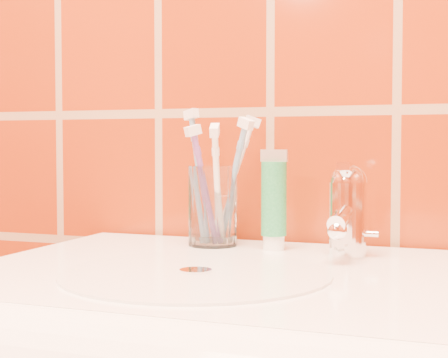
% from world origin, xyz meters
% --- Properties ---
extents(glass_tumbler, '(0.08, 0.08, 0.11)m').
position_xyz_m(glass_tumbler, '(-0.06, 1.12, 0.91)').
color(glass_tumbler, white).
rests_on(glass_tumbler, pedestal_sink).
extents(toothpaste_tube, '(0.04, 0.03, 0.14)m').
position_xyz_m(toothpaste_tube, '(0.03, 1.11, 0.91)').
color(toothpaste_tube, white).
rests_on(toothpaste_tube, pedestal_sink).
extents(faucet, '(0.05, 0.11, 0.12)m').
position_xyz_m(faucet, '(0.14, 1.09, 0.91)').
color(faucet, white).
rests_on(faucet, pedestal_sink).
extents(toothbrush_0, '(0.09, 0.08, 0.20)m').
position_xyz_m(toothbrush_0, '(-0.08, 1.12, 0.95)').
color(toothbrush_0, '#72A1CC').
rests_on(toothbrush_0, glass_tumbler).
extents(toothbrush_1, '(0.14, 0.12, 0.20)m').
position_xyz_m(toothbrush_1, '(-0.04, 1.14, 0.94)').
color(toothbrush_1, silver).
rests_on(toothbrush_1, glass_tumbler).
extents(toothbrush_2, '(0.13, 0.11, 0.19)m').
position_xyz_m(toothbrush_2, '(-0.03, 1.12, 0.94)').
color(toothbrush_2, '#6D97C3').
rests_on(toothbrush_2, glass_tumbler).
extents(toothbrush_3, '(0.09, 0.10, 0.18)m').
position_xyz_m(toothbrush_3, '(-0.06, 1.10, 0.93)').
color(toothbrush_3, '#73418B').
rests_on(toothbrush_3, glass_tumbler).
extents(toothbrush_4, '(0.07, 0.15, 0.20)m').
position_xyz_m(toothbrush_4, '(-0.04, 1.09, 0.93)').
color(toothbrush_4, white).
rests_on(toothbrush_4, glass_tumbler).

